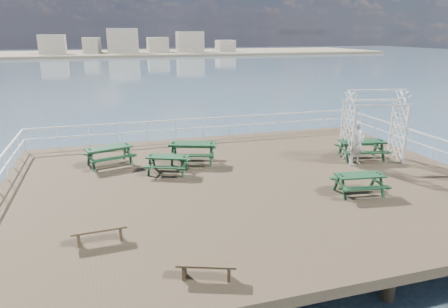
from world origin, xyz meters
TOP-DOWN VIEW (x-y plane):
  - ground at (0.00, 0.00)m, footprint 18.00×14.00m
  - sea_backdrop at (12.54, 134.07)m, footprint 300.00×300.00m
  - railing at (-0.07, 2.57)m, footprint 17.77×13.76m
  - picnic_table_a at (-4.97, 3.43)m, footprint 2.24×1.98m
  - picnic_table_b at (-1.45, 2.84)m, footprint 2.43×2.19m
  - picnic_table_c at (5.94, 1.10)m, footprint 2.26×1.96m
  - picnic_table_d at (-2.71, 1.72)m, footprint 2.06×1.89m
  - picnic_table_e at (3.41, -2.39)m, footprint 1.85×1.57m
  - flat_bench_near at (-3.00, -5.80)m, footprint 1.42×0.79m
  - flat_bench_far at (-5.38, -3.34)m, footprint 1.48×0.43m
  - trellis_arbor at (6.26, 0.86)m, footprint 2.76×1.82m
  - person at (5.24, 0.50)m, footprint 0.77×0.58m

SIDE VIEW (x-z plane):
  - sea_backdrop at x=12.54m, z-range -5.11..4.09m
  - ground at x=0.00m, z-range -0.30..0.00m
  - flat_bench_near at x=-3.00m, z-range 0.10..0.50m
  - flat_bench_far at x=-5.38m, z-range 0.10..0.52m
  - picnic_table_d at x=-2.71m, z-range 0.11..0.92m
  - picnic_table_e at x=3.41m, z-range 0.11..0.93m
  - picnic_table_a at x=-4.97m, z-range 0.13..1.05m
  - picnic_table_c at x=5.94m, z-range 0.13..1.10m
  - picnic_table_b at x=-1.45m, z-range 0.14..1.11m
  - railing at x=-0.07m, z-range 0.32..1.42m
  - person at x=5.24m, z-range 0.00..1.92m
  - trellis_arbor at x=6.26m, z-range -0.18..2.98m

